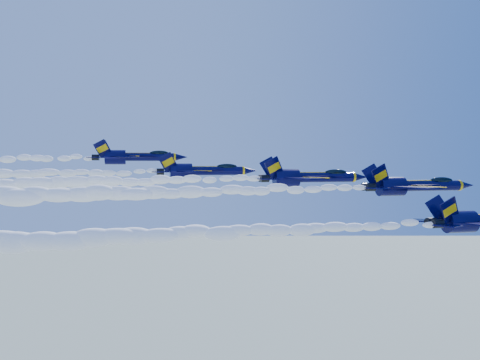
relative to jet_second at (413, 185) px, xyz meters
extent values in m
ellipsoid|color=#050532|center=(1.02, -8.23, -3.96)|extent=(1.52, 2.62, 6.22)
cube|color=#050532|center=(2.77, -4.35, -3.91)|extent=(5.21, 6.18, 0.17)
cube|color=yellow|center=(4.13, -4.35, -3.81)|extent=(2.34, 4.87, 0.10)
cube|color=#050532|center=(-1.12, -9.25, -2.45)|extent=(3.17, 1.00, 3.41)
cube|color=#050532|center=(-1.12, -7.21, -2.45)|extent=(3.17, 1.00, 3.41)
cylinder|color=black|center=(-2.38, -8.87, -4.01)|extent=(1.17, 1.07, 1.07)
cylinder|color=black|center=(-2.38, -7.60, -4.01)|extent=(1.17, 1.07, 1.07)
ellipsoid|color=white|center=(-27.24, -8.23, -4.34)|extent=(48.76, 2.30, 2.07)
cylinder|color=#050532|center=(2.67, 0.00, -0.06)|extent=(8.52, 1.42, 1.42)
ellipsoid|color=#050532|center=(-3.30, 0.00, -0.11)|extent=(1.48, 2.56, 6.06)
cone|color=#050532|center=(8.17, 0.00, -0.06)|extent=(2.46, 1.42, 1.42)
cylinder|color=yellow|center=(7.03, 0.00, -0.06)|extent=(0.33, 1.48, 1.48)
ellipsoid|color=black|center=(4.28, 0.00, 0.65)|extent=(3.41, 1.11, 0.94)
cube|color=yellow|center=(4.28, 0.00, 0.36)|extent=(3.98, 0.95, 0.17)
cube|color=#050532|center=(-1.59, -3.79, -0.06)|extent=(5.08, 6.02, 0.17)
cube|color=#050532|center=(-1.59, 3.79, -0.06)|extent=(5.08, 6.02, 0.17)
cube|color=yellow|center=(-0.26, -3.79, 0.03)|extent=(2.28, 4.74, 0.09)
cube|color=yellow|center=(-0.26, 3.79, 0.03)|extent=(2.28, 4.74, 0.09)
cube|color=#050532|center=(-5.38, -0.99, 1.36)|extent=(3.09, 0.97, 3.32)
cube|color=#050532|center=(-5.38, 0.99, 1.36)|extent=(3.09, 0.97, 3.32)
cylinder|color=black|center=(-6.61, -0.62, -0.16)|extent=(1.14, 1.04, 1.04)
cylinder|color=black|center=(-6.61, 0.62, -0.16)|extent=(1.14, 1.04, 1.04)
cube|color=yellow|center=(-0.17, 0.00, 0.68)|extent=(10.42, 0.33, 0.08)
ellipsoid|color=white|center=(-31.46, 0.00, -0.49)|extent=(48.76, 2.24, 2.02)
cylinder|color=#050532|center=(-9.58, 7.56, 0.93)|extent=(8.61, 1.44, 1.44)
ellipsoid|color=#050532|center=(-15.61, 7.56, 0.89)|extent=(1.49, 2.58, 6.12)
cone|color=#050532|center=(-4.03, 7.56, 0.93)|extent=(2.49, 1.44, 1.44)
cylinder|color=yellow|center=(-5.18, 7.56, 0.93)|extent=(0.33, 1.49, 1.49)
ellipsoid|color=black|center=(-7.96, 7.56, 1.65)|extent=(3.44, 1.12, 0.95)
cube|color=yellow|center=(-7.96, 7.56, 1.36)|extent=(4.02, 0.96, 0.17)
cube|color=#050532|center=(-13.89, 3.74, 0.93)|extent=(5.13, 6.08, 0.17)
cube|color=#050532|center=(-13.89, 11.39, 0.93)|extent=(5.13, 6.08, 0.17)
cube|color=yellow|center=(-12.55, 3.74, 1.03)|extent=(2.31, 4.79, 0.10)
cube|color=yellow|center=(-12.55, 11.39, 1.03)|extent=(2.31, 4.79, 0.10)
cube|color=#050532|center=(-17.72, 6.56, 2.37)|extent=(3.12, 0.98, 3.35)
cube|color=#050532|center=(-17.72, 8.57, 2.37)|extent=(3.12, 0.98, 3.35)
cylinder|color=black|center=(-18.96, 6.94, 0.84)|extent=(1.15, 1.05, 1.05)
cylinder|color=black|center=(-18.96, 8.19, 0.84)|extent=(1.15, 1.05, 1.05)
cube|color=yellow|center=(-12.45, 7.56, 1.68)|extent=(10.53, 0.33, 0.08)
ellipsoid|color=white|center=(-43.82, 7.56, 0.51)|extent=(48.76, 2.27, 2.04)
cylinder|color=#050532|center=(-23.77, 19.53, 1.73)|extent=(8.58, 1.43, 1.43)
ellipsoid|color=#050532|center=(-29.78, 19.53, 1.69)|extent=(1.49, 2.57, 6.10)
cone|color=#050532|center=(-18.24, 19.53, 1.73)|extent=(2.48, 1.43, 1.43)
cylinder|color=yellow|center=(-19.38, 19.53, 1.73)|extent=(0.33, 1.49, 1.49)
ellipsoid|color=black|center=(-22.15, 19.53, 2.45)|extent=(3.43, 1.12, 0.94)
cube|color=yellow|center=(-22.15, 19.53, 2.16)|extent=(4.01, 0.95, 0.17)
cube|color=#050532|center=(-28.06, 15.72, 1.73)|extent=(5.11, 6.06, 0.17)
cube|color=#050532|center=(-28.06, 23.35, 1.73)|extent=(5.11, 6.06, 0.17)
cube|color=yellow|center=(-26.73, 15.72, 1.83)|extent=(2.30, 4.78, 0.10)
cube|color=yellow|center=(-26.73, 23.35, 1.83)|extent=(2.30, 4.78, 0.10)
cube|color=#050532|center=(-31.88, 18.53, 3.16)|extent=(3.11, 0.98, 3.34)
cube|color=#050532|center=(-31.88, 20.54, 3.16)|extent=(3.11, 0.98, 3.34)
cylinder|color=black|center=(-33.12, 18.91, 1.64)|extent=(1.14, 1.05, 1.05)
cylinder|color=black|center=(-33.12, 20.15, 1.64)|extent=(1.14, 1.05, 1.05)
cube|color=yellow|center=(-26.63, 19.53, 2.48)|extent=(10.49, 0.33, 0.08)
cylinder|color=#050532|center=(-34.58, 28.89, 4.11)|extent=(8.65, 1.44, 1.44)
ellipsoid|color=#050532|center=(-40.63, 28.89, 4.06)|extent=(1.50, 2.59, 6.15)
cone|color=#050532|center=(-29.01, 28.89, 4.11)|extent=(2.50, 1.44, 1.44)
cylinder|color=yellow|center=(-30.16, 28.89, 4.11)|extent=(0.34, 1.50, 1.50)
ellipsoid|color=black|center=(-32.95, 28.89, 4.83)|extent=(3.46, 1.12, 0.95)
cube|color=yellow|center=(-32.95, 28.89, 4.55)|extent=(4.04, 0.96, 0.17)
cube|color=#050532|center=(-38.90, 25.04, 4.11)|extent=(5.15, 6.11, 0.17)
cube|color=#050532|center=(-38.90, 32.73, 4.11)|extent=(5.15, 6.11, 0.17)
cube|color=yellow|center=(-37.56, 25.04, 4.21)|extent=(2.32, 4.81, 0.10)
cube|color=yellow|center=(-37.56, 32.73, 4.21)|extent=(2.32, 4.81, 0.10)
cube|color=#050532|center=(-42.75, 27.88, 5.55)|extent=(3.13, 0.99, 3.37)
cube|color=#050532|center=(-42.75, 29.90, 5.55)|extent=(3.13, 0.99, 3.37)
cylinder|color=black|center=(-43.99, 28.26, 4.02)|extent=(1.15, 1.06, 1.06)
cylinder|color=black|center=(-43.99, 29.51, 4.02)|extent=(1.15, 1.06, 1.06)
cube|color=yellow|center=(-37.46, 28.89, 4.86)|extent=(10.57, 0.34, 0.08)
camera|label=1|loc=(-36.06, -57.10, 3.07)|focal=35.00mm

